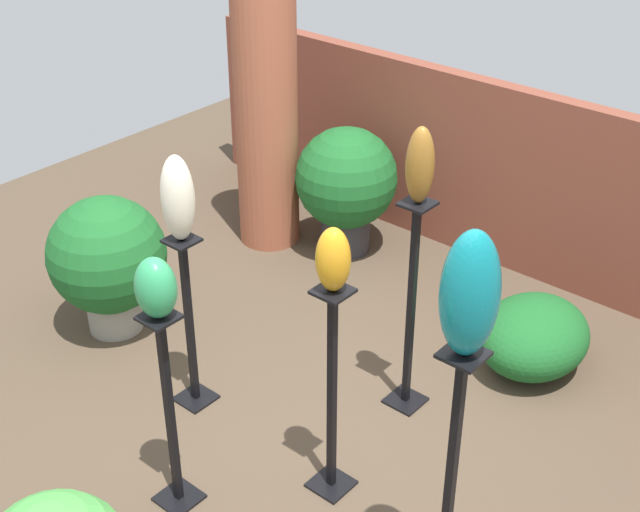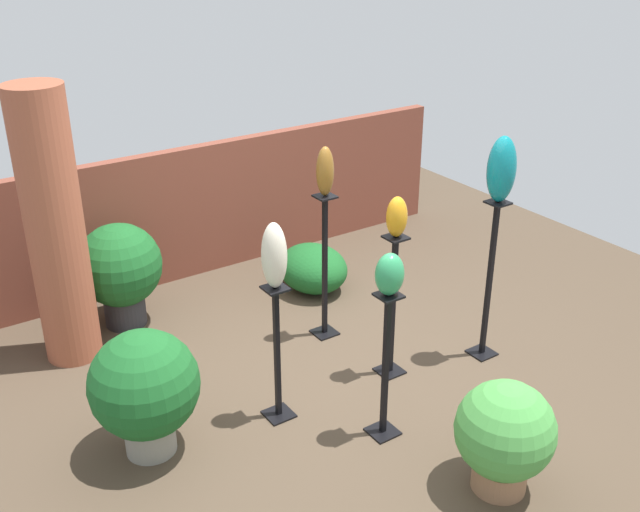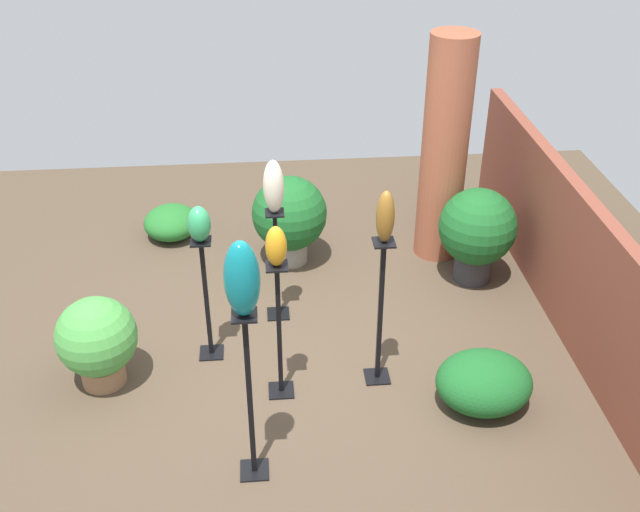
{
  "view_description": "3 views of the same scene",
  "coord_description": "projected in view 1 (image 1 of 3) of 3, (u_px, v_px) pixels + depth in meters",
  "views": [
    {
      "loc": [
        2.49,
        -2.75,
        3.33
      ],
      "look_at": [
        0.01,
        0.16,
        1.07
      ],
      "focal_mm": 50.0,
      "sensor_mm": 36.0,
      "label": 1
    },
    {
      "loc": [
        -2.91,
        -4.04,
        3.41
      ],
      "look_at": [
        -0.07,
        0.15,
        1.02
      ],
      "focal_mm": 42.0,
      "sensor_mm": 36.0,
      "label": 2
    },
    {
      "loc": [
        4.88,
        -0.26,
        4.05
      ],
      "look_at": [
        -0.02,
        0.17,
        1.0
      ],
      "focal_mm": 42.0,
      "sensor_mm": 36.0,
      "label": 3
    }
  ],
  "objects": [
    {
      "name": "pedestal_teal",
      "position": [
        449.0,
        497.0,
        3.64
      ],
      "size": [
        0.2,
        0.2,
        1.36
      ],
      "color": "black",
      "rests_on": "ground"
    },
    {
      "name": "art_vase_ivory",
      "position": [
        178.0,
        198.0,
        4.48
      ],
      "size": [
        0.17,
        0.17,
        0.47
      ],
      "primitive_type": "ellipsoid",
      "color": "beige",
      "rests_on": "pedestal_ivory"
    },
    {
      "name": "ground_plane",
      "position": [
        299.0,
        434.0,
        4.89
      ],
      "size": [
        8.0,
        8.0,
        0.0
      ],
      "primitive_type": "plane",
      "color": "#4C3D2D"
    },
    {
      "name": "art_vase_bronze",
      "position": [
        420.0,
        165.0,
        4.37
      ],
      "size": [
        0.15,
        0.13,
        0.41
      ],
      "primitive_type": "ellipsoid",
      "color": "brown",
      "rests_on": "pedestal_bronze"
    },
    {
      "name": "pedestal_amber",
      "position": [
        332.0,
        402.0,
        4.28
      ],
      "size": [
        0.2,
        0.2,
        1.19
      ],
      "color": "black",
      "rests_on": "ground"
    },
    {
      "name": "brick_pillar",
      "position": [
        266.0,
        96.0,
        6.21
      ],
      "size": [
        0.45,
        0.45,
        2.26
      ],
      "primitive_type": "cylinder",
      "color": "#9E5138",
      "rests_on": "ground"
    },
    {
      "name": "potted_plant_near_pillar",
      "position": [
        107.0,
        259.0,
        5.5
      ],
      "size": [
        0.74,
        0.74,
        0.91
      ],
      "color": "gray",
      "rests_on": "ground"
    },
    {
      "name": "art_vase_amber",
      "position": [
        333.0,
        260.0,
        3.87
      ],
      "size": [
        0.16,
        0.15,
        0.31
      ],
      "primitive_type": "ellipsoid",
      "color": "orange",
      "rests_on": "pedestal_amber"
    },
    {
      "name": "potted_plant_front_left",
      "position": [
        346.0,
        182.0,
        6.37
      ],
      "size": [
        0.73,
        0.73,
        0.95
      ],
      "color": "#2D2D33",
      "rests_on": "ground"
    },
    {
      "name": "pedestal_bronze",
      "position": [
        411.0,
        316.0,
        4.83
      ],
      "size": [
        0.2,
        0.2,
        1.29
      ],
      "color": "black",
      "rests_on": "ground"
    },
    {
      "name": "pedestal_ivory",
      "position": [
        190.0,
        331.0,
        4.9
      ],
      "size": [
        0.2,
        0.2,
        1.06
      ],
      "color": "black",
      "rests_on": "ground"
    },
    {
      "name": "brick_wall_back",
      "position": [
        524.0,
        184.0,
        6.08
      ],
      "size": [
        5.6,
        0.12,
        1.32
      ],
      "primitive_type": "cube",
      "color": "brown",
      "rests_on": "ground"
    },
    {
      "name": "art_vase_teal",
      "position": [
        470.0,
        294.0,
        3.14
      ],
      "size": [
        0.22,
        0.22,
        0.52
      ],
      "primitive_type": "ellipsoid",
      "color": "#0F727A",
      "rests_on": "pedestal_teal"
    },
    {
      "name": "pedestal_jade",
      "position": [
        171.0,
        421.0,
        4.22
      ],
      "size": [
        0.2,
        0.2,
        1.11
      ],
      "color": "black",
      "rests_on": "ground"
    },
    {
      "name": "foliage_bed_east",
      "position": [
        533.0,
        336.0,
        5.3
      ],
      "size": [
        0.63,
        0.74,
        0.44
      ],
      "primitive_type": "ellipsoid",
      "color": "#195923",
      "rests_on": "ground"
    },
    {
      "name": "art_vase_jade",
      "position": [
        156.0,
        288.0,
        3.83
      ],
      "size": [
        0.2,
        0.18,
        0.29
      ],
      "primitive_type": "ellipsoid",
      "color": "#2D9356",
      "rests_on": "pedestal_jade"
    }
  ]
}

